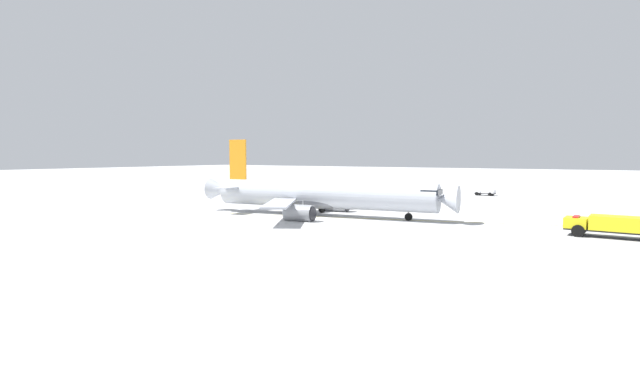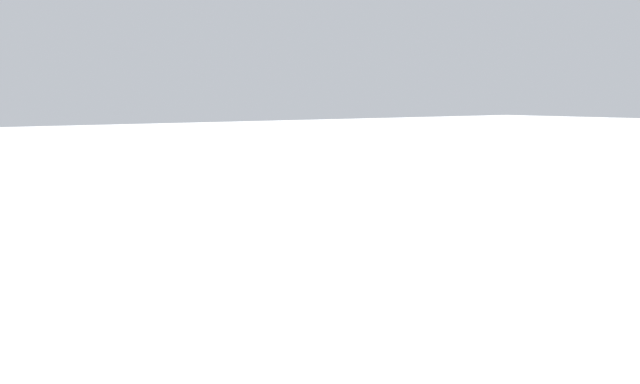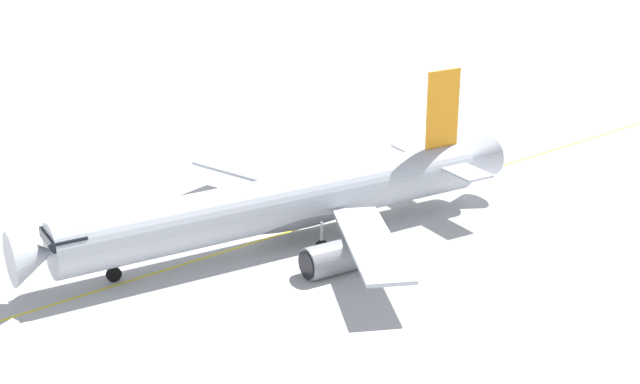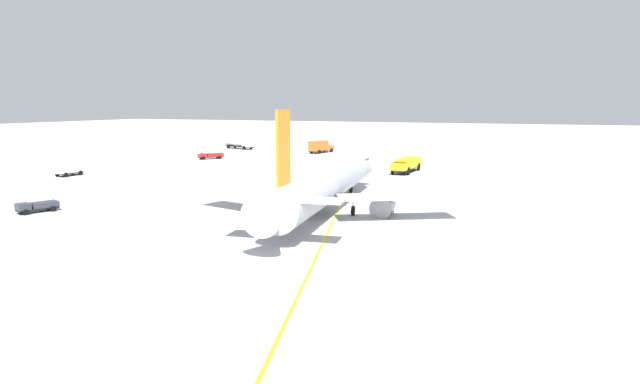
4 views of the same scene
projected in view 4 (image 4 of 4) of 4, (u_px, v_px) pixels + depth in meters
name	position (u px, v px, depth m)	size (l,w,h in m)	color
ground_plane	(365.00, 210.00, 63.21)	(600.00, 600.00, 0.00)	#B2B2B2
airliner_main	(326.00, 186.00, 61.87)	(30.61, 41.69, 12.09)	#B2B7C1
catering_truck_truck	(320.00, 146.00, 136.84)	(4.03, 8.72, 3.10)	#232326
fire_tender_truck	(407.00, 164.00, 98.23)	(3.50, 10.73, 2.50)	#232326
ops_pickup_truck	(211.00, 155.00, 121.88)	(4.94, 5.53, 1.41)	#232326
baggage_truck_truck	(37.00, 206.00, 61.91)	(3.18, 4.70, 1.22)	#232326
fuel_tanker_truck	(238.00, 143.00, 149.63)	(10.09, 5.15, 2.87)	#232326
pushback_tug_truck	(70.00, 171.00, 93.41)	(2.60, 4.59, 1.30)	#232326
taxiway_centreline	(335.00, 218.00, 59.04)	(45.35, 161.10, 0.01)	yellow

